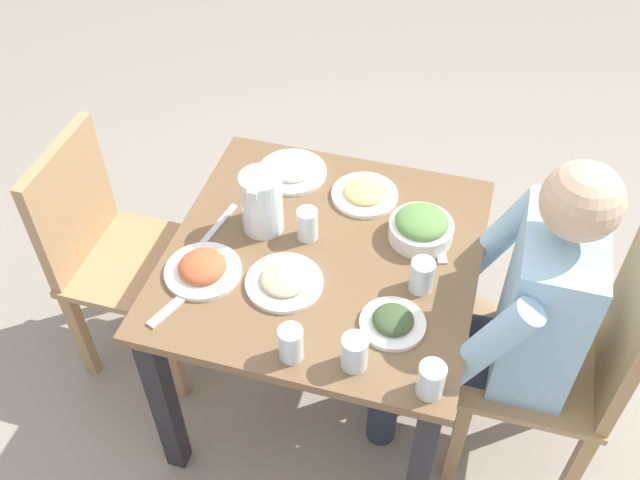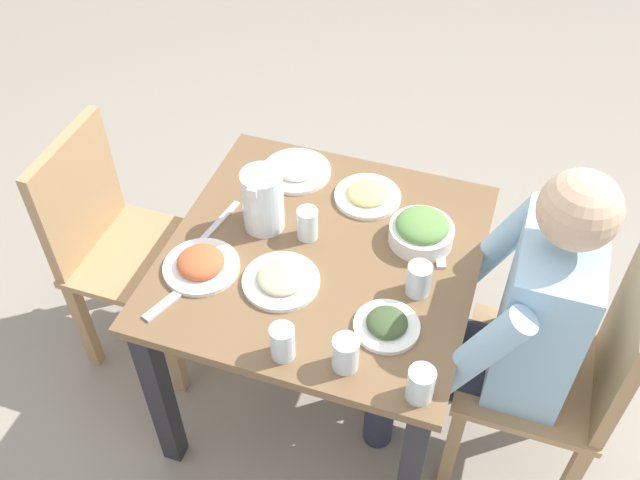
% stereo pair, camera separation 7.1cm
% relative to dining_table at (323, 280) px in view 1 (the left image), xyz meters
% --- Properties ---
extents(ground_plane, '(8.00, 8.00, 0.00)m').
position_rel_dining_table_xyz_m(ground_plane, '(0.00, 0.00, -0.58)').
color(ground_plane, gray).
extents(dining_table, '(0.86, 0.86, 0.70)m').
position_rel_dining_table_xyz_m(dining_table, '(0.00, 0.00, 0.00)').
color(dining_table, brown).
rests_on(dining_table, ground_plane).
extents(chair_near, '(0.40, 0.40, 0.87)m').
position_rel_dining_table_xyz_m(chair_near, '(-0.03, -0.72, -0.09)').
color(chair_near, tan).
rests_on(chair_near, ground_plane).
extents(chair_far, '(0.40, 0.40, 0.87)m').
position_rel_dining_table_xyz_m(chair_far, '(0.03, 0.72, -0.09)').
color(chair_far, tan).
rests_on(chair_far, ground_plane).
extents(diner_near, '(0.48, 0.53, 1.17)m').
position_rel_dining_table_xyz_m(diner_near, '(-0.03, -0.52, 0.06)').
color(diner_near, '#9EC6E0').
rests_on(diner_near, ground_plane).
extents(water_pitcher, '(0.16, 0.12, 0.19)m').
position_rel_dining_table_xyz_m(water_pitcher, '(0.05, 0.20, 0.22)').
color(water_pitcher, silver).
rests_on(water_pitcher, dining_table).
extents(salad_bowl, '(0.18, 0.18, 0.09)m').
position_rel_dining_table_xyz_m(salad_bowl, '(0.13, -0.25, 0.16)').
color(salad_bowl, white).
rests_on(salad_bowl, dining_table).
extents(plate_beans, '(0.21, 0.21, 0.04)m').
position_rel_dining_table_xyz_m(plate_beans, '(-0.14, 0.07, 0.13)').
color(plate_beans, white).
rests_on(plate_beans, dining_table).
extents(plate_yoghurt, '(0.22, 0.22, 0.05)m').
position_rel_dining_table_xyz_m(plate_yoghurt, '(0.30, 0.19, 0.14)').
color(plate_yoghurt, white).
rests_on(plate_yoghurt, dining_table).
extents(plate_dolmas, '(0.17, 0.17, 0.04)m').
position_rel_dining_table_xyz_m(plate_dolmas, '(-0.20, -0.24, 0.14)').
color(plate_dolmas, white).
rests_on(plate_dolmas, dining_table).
extents(plate_rice_curry, '(0.21, 0.21, 0.06)m').
position_rel_dining_table_xyz_m(plate_rice_curry, '(-0.16, 0.30, 0.14)').
color(plate_rice_curry, white).
rests_on(plate_rice_curry, dining_table).
extents(plate_fries, '(0.20, 0.20, 0.04)m').
position_rel_dining_table_xyz_m(plate_fries, '(0.26, -0.06, 0.14)').
color(plate_fries, white).
rests_on(plate_fries, dining_table).
extents(water_glass_near_right, '(0.07, 0.07, 0.10)m').
position_rel_dining_table_xyz_m(water_glass_near_right, '(-0.06, -0.28, 0.17)').
color(water_glass_near_right, silver).
rests_on(water_glass_near_right, dining_table).
extents(water_glass_near_left, '(0.06, 0.06, 0.10)m').
position_rel_dining_table_xyz_m(water_glass_near_left, '(0.05, 0.06, 0.17)').
color(water_glass_near_left, silver).
rests_on(water_glass_near_left, dining_table).
extents(water_glass_by_pitcher, '(0.07, 0.07, 0.09)m').
position_rel_dining_table_xyz_m(water_glass_by_pitcher, '(-0.37, -0.36, 0.17)').
color(water_glass_by_pitcher, silver).
rests_on(water_glass_by_pitcher, dining_table).
extents(water_glass_far_right, '(0.07, 0.07, 0.10)m').
position_rel_dining_table_xyz_m(water_glass_far_right, '(-0.34, -0.17, 0.17)').
color(water_glass_far_right, silver).
rests_on(water_glass_far_right, dining_table).
extents(water_glass_far_left, '(0.06, 0.06, 0.10)m').
position_rel_dining_table_xyz_m(water_glass_far_left, '(-0.36, -0.02, 0.17)').
color(water_glass_far_left, silver).
rests_on(water_glass_far_left, dining_table).
extents(fork_near, '(0.17, 0.07, 0.01)m').
position_rel_dining_table_xyz_m(fork_near, '(0.13, -0.30, 0.12)').
color(fork_near, silver).
rests_on(fork_near, dining_table).
extents(knife_near, '(0.19, 0.05, 0.01)m').
position_rel_dining_table_xyz_m(knife_near, '(0.02, 0.32, 0.12)').
color(knife_near, silver).
rests_on(knife_near, dining_table).
extents(fork_far, '(0.17, 0.09, 0.01)m').
position_rel_dining_table_xyz_m(fork_far, '(-0.30, 0.33, 0.12)').
color(fork_far, silver).
rests_on(fork_far, dining_table).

